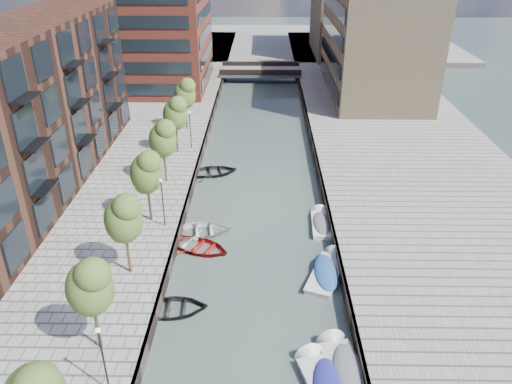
{
  "coord_description": "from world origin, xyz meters",
  "views": [
    {
      "loc": [
        0.56,
        -9.69,
        21.7
      ],
      "look_at": [
        0.0,
        25.09,
        3.5
      ],
      "focal_mm": 35.0,
      "sensor_mm": 36.0,
      "label": 1
    }
  ],
  "objects_px": {
    "sloop_4": "(213,174)",
    "tree_4": "(163,138)",
    "motorboat_4": "(321,223)",
    "tree_1": "(89,285)",
    "sloop_1": "(172,311)",
    "tree_5": "(175,113)",
    "motorboat_3": "(327,271)",
    "car": "(338,86)",
    "tree_2": "(123,217)",
    "sloop_2": "(201,250)",
    "bridge": "(261,71)",
    "sloop_3": "(201,234)",
    "motorboat_1": "(345,370)",
    "tree_3": "(146,171)",
    "tree_6": "(185,93)"
  },
  "relations": [
    {
      "from": "tree_1",
      "to": "tree_6",
      "type": "height_order",
      "value": "same"
    },
    {
      "from": "bridge",
      "to": "motorboat_3",
      "type": "xyz_separation_m",
      "value": [
        5.2,
        -52.74,
        -1.18
      ]
    },
    {
      "from": "tree_4",
      "to": "sloop_2",
      "type": "distance_m",
      "value": 12.01
    },
    {
      "from": "tree_3",
      "to": "bridge",
      "type": "bearing_deg",
      "value": 79.75
    },
    {
      "from": "tree_1",
      "to": "motorboat_1",
      "type": "xyz_separation_m",
      "value": [
        13.66,
        -0.78,
        -5.09
      ]
    },
    {
      "from": "sloop_1",
      "to": "car",
      "type": "xyz_separation_m",
      "value": [
        16.71,
        47.27,
        1.68
      ]
    },
    {
      "from": "sloop_2",
      "to": "motorboat_1",
      "type": "relative_size",
      "value": 0.83
    },
    {
      "from": "sloop_4",
      "to": "tree_4",
      "type": "bearing_deg",
      "value": 118.76
    },
    {
      "from": "sloop_3",
      "to": "bridge",
      "type": "bearing_deg",
      "value": -17.34
    },
    {
      "from": "sloop_3",
      "to": "car",
      "type": "bearing_deg",
      "value": -34.75
    },
    {
      "from": "tree_6",
      "to": "sloop_1",
      "type": "xyz_separation_m",
      "value": [
        3.28,
        -30.91,
        -5.31
      ]
    },
    {
      "from": "tree_2",
      "to": "sloop_3",
      "type": "distance_m",
      "value": 9.21
    },
    {
      "from": "sloop_4",
      "to": "motorboat_4",
      "type": "xyz_separation_m",
      "value": [
        9.91,
        -9.59,
        0.18
      ]
    },
    {
      "from": "tree_6",
      "to": "car",
      "type": "height_order",
      "value": "tree_6"
    },
    {
      "from": "motorboat_3",
      "to": "motorboat_4",
      "type": "bearing_deg",
      "value": 88.15
    },
    {
      "from": "bridge",
      "to": "car",
      "type": "distance_m",
      "value": 15.0
    },
    {
      "from": "motorboat_1",
      "to": "tree_3",
      "type": "bearing_deg",
      "value": 132.74
    },
    {
      "from": "sloop_3",
      "to": "tree_2",
      "type": "bearing_deg",
      "value": 135.49
    },
    {
      "from": "tree_3",
      "to": "tree_4",
      "type": "bearing_deg",
      "value": 90.0
    },
    {
      "from": "tree_4",
      "to": "motorboat_3",
      "type": "distance_m",
      "value": 19.39
    },
    {
      "from": "motorboat_1",
      "to": "motorboat_4",
      "type": "xyz_separation_m",
      "value": [
        0.26,
        15.79,
        -0.04
      ]
    },
    {
      "from": "tree_2",
      "to": "tree_6",
      "type": "relative_size",
      "value": 1.0
    },
    {
      "from": "motorboat_4",
      "to": "tree_4",
      "type": "bearing_deg",
      "value": 156.73
    },
    {
      "from": "tree_5",
      "to": "tree_1",
      "type": "bearing_deg",
      "value": -90.0
    },
    {
      "from": "tree_3",
      "to": "car",
      "type": "relative_size",
      "value": 1.49
    },
    {
      "from": "tree_4",
      "to": "tree_1",
      "type": "bearing_deg",
      "value": -90.0
    },
    {
      "from": "sloop_2",
      "to": "motorboat_3",
      "type": "distance_m",
      "value": 9.83
    },
    {
      "from": "tree_2",
      "to": "tree_3",
      "type": "relative_size",
      "value": 1.0
    },
    {
      "from": "sloop_1",
      "to": "motorboat_1",
      "type": "xyz_separation_m",
      "value": [
        10.38,
        -4.87,
        0.22
      ]
    },
    {
      "from": "bridge",
      "to": "sloop_3",
      "type": "height_order",
      "value": "bridge"
    },
    {
      "from": "tree_2",
      "to": "motorboat_4",
      "type": "bearing_deg",
      "value": 29.95
    },
    {
      "from": "tree_3",
      "to": "motorboat_3",
      "type": "bearing_deg",
      "value": -22.73
    },
    {
      "from": "tree_2",
      "to": "sloop_2",
      "type": "distance_m",
      "value": 7.97
    },
    {
      "from": "tree_1",
      "to": "sloop_1",
      "type": "xyz_separation_m",
      "value": [
        3.28,
        4.09,
        -5.31
      ]
    },
    {
      "from": "tree_5",
      "to": "motorboat_3",
      "type": "relative_size",
      "value": 1.07
    },
    {
      "from": "sloop_3",
      "to": "motorboat_4",
      "type": "xyz_separation_m",
      "value": [
        9.87,
        1.67,
        0.18
      ]
    },
    {
      "from": "bridge",
      "to": "tree_3",
      "type": "bearing_deg",
      "value": -100.25
    },
    {
      "from": "motorboat_1",
      "to": "motorboat_4",
      "type": "height_order",
      "value": "motorboat_1"
    },
    {
      "from": "tree_1",
      "to": "tree_2",
      "type": "bearing_deg",
      "value": 90.0
    },
    {
      "from": "bridge",
      "to": "tree_6",
      "type": "xyz_separation_m",
      "value": [
        -8.5,
        -26.0,
        3.92
      ]
    },
    {
      "from": "tree_1",
      "to": "sloop_2",
      "type": "height_order",
      "value": "tree_1"
    },
    {
      "from": "motorboat_3",
      "to": "car",
      "type": "relative_size",
      "value": 1.39
    },
    {
      "from": "bridge",
      "to": "tree_1",
      "type": "height_order",
      "value": "tree_1"
    },
    {
      "from": "tree_1",
      "to": "sloop_4",
      "type": "xyz_separation_m",
      "value": [
        4.0,
        24.61,
        -5.31
      ]
    },
    {
      "from": "tree_4",
      "to": "motorboat_1",
      "type": "distance_m",
      "value": 26.2
    },
    {
      "from": "tree_1",
      "to": "motorboat_4",
      "type": "relative_size",
      "value": 1.32
    },
    {
      "from": "sloop_4",
      "to": "tree_1",
      "type": "bearing_deg",
      "value": 157.5
    },
    {
      "from": "motorboat_4",
      "to": "car",
      "type": "distance_m",
      "value": 36.87
    },
    {
      "from": "sloop_2",
      "to": "sloop_4",
      "type": "xyz_separation_m",
      "value": [
        -0.29,
        13.49,
        0.0
      ]
    },
    {
      "from": "tree_2",
      "to": "sloop_2",
      "type": "xyz_separation_m",
      "value": [
        4.29,
        4.12,
        -5.31
      ]
    }
  ]
}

